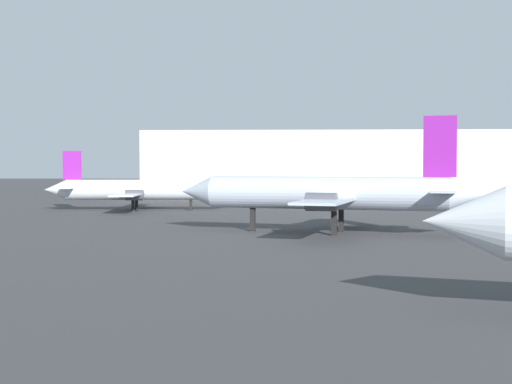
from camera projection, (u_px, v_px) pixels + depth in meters
name	position (u px, v px, depth m)	size (l,w,h in m)	color
airplane_distant	(329.00, 193.00, 63.36)	(27.68, 21.48, 10.28)	#B2BCCC
airplane_far_right	(141.00, 190.00, 95.56)	(26.33, 21.71, 7.96)	silver
terminal_building	(335.00, 165.00, 136.41)	(70.77, 23.26, 12.26)	beige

